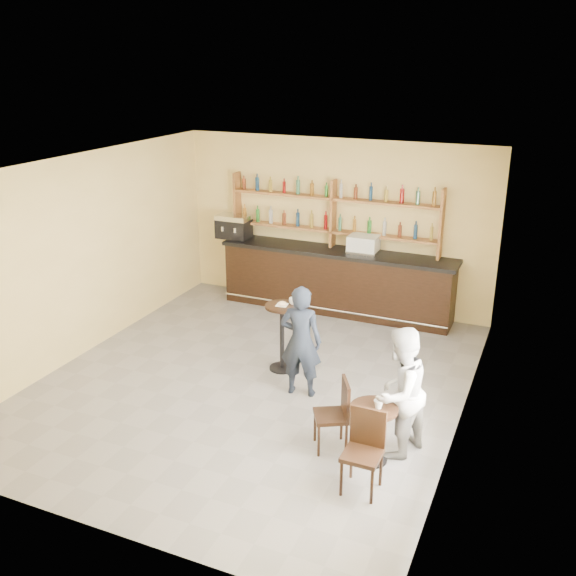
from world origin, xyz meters
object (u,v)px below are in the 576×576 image
at_px(espresso_machine, 234,226).
at_px(pedestal_table, 282,337).
at_px(bar_counter, 337,281).
at_px(chair_south, 362,454).
at_px(patron_second, 399,392).
at_px(man_main, 301,341).
at_px(chair_west, 331,415).
at_px(pastry_case, 363,245).
at_px(cafe_table, 373,434).

bearing_deg(espresso_machine, pedestal_table, -49.67).
distance_m(bar_counter, pedestal_table, 2.62).
height_order(chair_south, patron_second, patron_second).
distance_m(chair_south, patron_second, 0.97).
xyz_separation_m(man_main, chair_west, (0.86, -1.12, -0.36)).
relative_size(espresso_machine, pedestal_table, 0.60).
xyz_separation_m(chair_west, chair_south, (0.60, -0.65, 0.02)).
bearing_deg(chair_south, pedestal_table, 130.92).
bearing_deg(espresso_machine, pastry_case, 0.38).
bearing_deg(pastry_case, chair_south, -76.21).
bearing_deg(espresso_machine, bar_counter, 0.38).
bearing_deg(pastry_case, chair_west, -81.13).
relative_size(bar_counter, pedestal_table, 4.17).
relative_size(pastry_case, pedestal_table, 0.51).
bearing_deg(bar_counter, espresso_machine, 180.00).
xyz_separation_m(pastry_case, patron_second, (1.72, -4.08, -0.55)).
bearing_deg(espresso_machine, patron_second, -42.69).
distance_m(pastry_case, cafe_table, 4.73).
bearing_deg(chair_south, pastry_case, 107.79).
distance_m(espresso_machine, chair_south, 6.58).
xyz_separation_m(pedestal_table, cafe_table, (1.96, -1.76, -0.17)).
distance_m(pedestal_table, chair_south, 3.10).
bearing_deg(pastry_case, cafe_table, -74.59).
xyz_separation_m(chair_west, patron_second, (0.77, 0.24, 0.37)).
distance_m(espresso_machine, pastry_case, 2.65).
bearing_deg(chair_west, pastry_case, 163.57).
relative_size(bar_counter, pastry_case, 8.14).
height_order(espresso_machine, pastry_case, espresso_machine).
xyz_separation_m(bar_counter, pedestal_table, (0.04, -2.61, -0.07)).
distance_m(pedestal_table, cafe_table, 2.64).
bearing_deg(patron_second, pastry_case, -135.84).
relative_size(espresso_machine, man_main, 0.39).
xyz_separation_m(bar_counter, chair_west, (1.44, -4.32, -0.14)).
height_order(bar_counter, chair_south, bar_counter).
distance_m(bar_counter, man_main, 3.26).
bearing_deg(espresso_machine, man_main, -49.06).
xyz_separation_m(pedestal_table, chair_west, (1.41, -1.71, -0.08)).
relative_size(pedestal_table, man_main, 0.65).
bearing_deg(chair_south, bar_counter, 112.84).
bearing_deg(pedestal_table, chair_south, -49.57).
height_order(cafe_table, chair_south, chair_south).
bearing_deg(pedestal_table, bar_counter, 90.78).
xyz_separation_m(pastry_case, chair_south, (1.55, -4.97, -0.90)).
relative_size(pastry_case, patron_second, 0.33).
distance_m(espresso_machine, patron_second, 6.01).
bearing_deg(pedestal_table, espresso_machine, 129.95).
distance_m(bar_counter, chair_west, 4.56).
height_order(pastry_case, cafe_table, pastry_case).
xyz_separation_m(bar_counter, chair_south, (2.04, -4.97, -0.13)).
distance_m(pastry_case, chair_south, 5.28).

